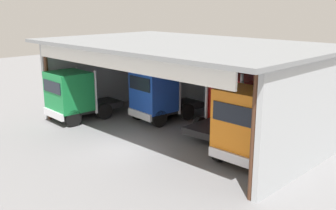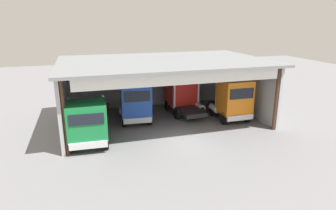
{
  "view_description": "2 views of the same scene",
  "coord_description": "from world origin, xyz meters",
  "px_view_note": "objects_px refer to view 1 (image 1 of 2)",
  "views": [
    {
      "loc": [
        15.01,
        -11.67,
        7.22
      ],
      "look_at": [
        0.0,
        3.37,
        1.75
      ],
      "focal_mm": 41.67,
      "sensor_mm": 36.0,
      "label": 1
    },
    {
      "loc": [
        -6.43,
        -18.01,
        8.41
      ],
      "look_at": [
        0.0,
        3.37,
        1.75
      ],
      "focal_mm": 31.2,
      "sensor_mm": 36.0,
      "label": 2
    }
  ],
  "objects_px": {
    "truck_green_yard_outside": "(74,95)",
    "truck_orange_right_bay": "(249,125)",
    "truck_blue_left_bay": "(157,93)",
    "oil_drum": "(171,100)",
    "truck_red_center_bay": "(233,103)",
    "tool_cart": "(255,118)"
  },
  "relations": [
    {
      "from": "truck_green_yard_outside",
      "to": "truck_blue_left_bay",
      "type": "xyz_separation_m",
      "value": [
        3.94,
        3.63,
        0.14
      ]
    },
    {
      "from": "truck_blue_left_bay",
      "to": "oil_drum",
      "type": "height_order",
      "value": "truck_blue_left_bay"
    },
    {
      "from": "truck_blue_left_bay",
      "to": "tool_cart",
      "type": "xyz_separation_m",
      "value": [
        4.93,
        3.55,
        -1.31
      ]
    },
    {
      "from": "oil_drum",
      "to": "tool_cart",
      "type": "bearing_deg",
      "value": 1.07
    },
    {
      "from": "truck_red_center_bay",
      "to": "truck_orange_right_bay",
      "type": "height_order",
      "value": "truck_red_center_bay"
    },
    {
      "from": "truck_green_yard_outside",
      "to": "truck_orange_right_bay",
      "type": "bearing_deg",
      "value": -168.82
    },
    {
      "from": "truck_blue_left_bay",
      "to": "truck_red_center_bay",
      "type": "xyz_separation_m",
      "value": [
        4.69,
        1.58,
        -0.09
      ]
    },
    {
      "from": "truck_blue_left_bay",
      "to": "truck_red_center_bay",
      "type": "bearing_deg",
      "value": -157.03
    },
    {
      "from": "truck_red_center_bay",
      "to": "truck_blue_left_bay",
      "type": "bearing_deg",
      "value": -163.79
    },
    {
      "from": "truck_blue_left_bay",
      "to": "truck_orange_right_bay",
      "type": "xyz_separation_m",
      "value": [
        7.96,
        -1.8,
        0.05
      ]
    },
    {
      "from": "tool_cart",
      "to": "oil_drum",
      "type": "bearing_deg",
      "value": -178.93
    },
    {
      "from": "truck_blue_left_bay",
      "to": "truck_orange_right_bay",
      "type": "bearing_deg",
      "value": 171.7
    },
    {
      "from": "truck_green_yard_outside",
      "to": "truck_blue_left_bay",
      "type": "distance_m",
      "value": 5.36
    },
    {
      "from": "truck_orange_right_bay",
      "to": "oil_drum",
      "type": "xyz_separation_m",
      "value": [
        -10.09,
        5.21,
        -1.42
      ]
    },
    {
      "from": "oil_drum",
      "to": "truck_orange_right_bay",
      "type": "bearing_deg",
      "value": -27.33
    },
    {
      "from": "truck_red_center_bay",
      "to": "truck_orange_right_bay",
      "type": "relative_size",
      "value": 1.14
    },
    {
      "from": "truck_orange_right_bay",
      "to": "truck_green_yard_outside",
      "type": "bearing_deg",
      "value": 8.92
    },
    {
      "from": "truck_green_yard_outside",
      "to": "truck_blue_left_bay",
      "type": "height_order",
      "value": "truck_blue_left_bay"
    },
    {
      "from": "truck_orange_right_bay",
      "to": "truck_blue_left_bay",
      "type": "bearing_deg",
      "value": -12.58
    },
    {
      "from": "truck_green_yard_outside",
      "to": "truck_blue_left_bay",
      "type": "bearing_deg",
      "value": -134.92
    },
    {
      "from": "truck_green_yard_outside",
      "to": "oil_drum",
      "type": "bearing_deg",
      "value": -101.99
    },
    {
      "from": "truck_green_yard_outside",
      "to": "oil_drum",
      "type": "xyz_separation_m",
      "value": [
        1.81,
        7.05,
        -1.22
      ]
    }
  ]
}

